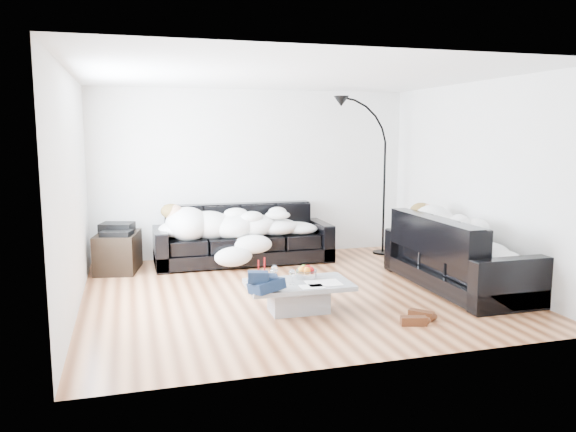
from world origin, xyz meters
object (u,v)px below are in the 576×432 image
object	(u,v)px
sofa_back	(243,234)
coffee_table	(299,297)
sleeper_back	(244,221)
fruit_bowl	(306,272)
sleeper_right	(459,236)
stereo	(117,229)
wine_glass_c	(292,277)
sofa_right	(458,252)
av_cabinet	(118,252)
candle_right	(265,269)
wine_glass_b	(273,276)
floor_lamp	(384,186)
shoes	(417,318)
wine_glass_a	(275,273)
candle_left	(259,270)

from	to	relation	value
sofa_back	coffee_table	distance (m)	2.50
sleeper_back	fruit_bowl	world-z (taller)	sleeper_back
sleeper_right	stereo	distance (m)	4.62
wine_glass_c	fruit_bowl	bearing A→B (deg)	41.65
sofa_right	sleeper_right	world-z (taller)	sofa_right
coffee_table	av_cabinet	distance (m)	3.12
coffee_table	candle_right	distance (m)	0.49
sofa_right	wine_glass_b	size ratio (longest dim) A/B	13.80
sofa_back	floor_lamp	distance (m)	2.39
sleeper_right	coffee_table	size ratio (longest dim) A/B	1.70
shoes	sofa_right	bearing A→B (deg)	69.49
wine_glass_b	shoes	size ratio (longest dim) A/B	0.37
sofa_right	fruit_bowl	bearing A→B (deg)	96.51
shoes	stereo	xyz separation A→B (m)	(-2.99, 3.13, 0.56)
candle_right	av_cabinet	world-z (taller)	candle_right
av_cabinet	stereo	distance (m)	0.34
sleeper_right	wine_glass_a	world-z (taller)	sleeper_right
sofa_right	fruit_bowl	xyz separation A→B (m)	(-2.08, -0.24, -0.05)
sofa_back	wine_glass_b	bearing A→B (deg)	-93.92
fruit_bowl	candle_left	size ratio (longest dim) A/B	1.07
av_cabinet	sleeper_back	bearing A→B (deg)	10.31
sofa_back	fruit_bowl	size ratio (longest dim) A/B	10.97
fruit_bowl	sleeper_right	bearing A→B (deg)	6.51
fruit_bowl	sofa_right	bearing A→B (deg)	6.51
candle_left	candle_right	bearing A→B (deg)	17.68
sofa_right	candle_right	size ratio (longest dim) A/B	9.17
sofa_back	wine_glass_a	bearing A→B (deg)	-93.15
wine_glass_c	candle_right	distance (m)	0.37
fruit_bowl	shoes	xyz separation A→B (m)	(0.94, -0.83, -0.35)
av_cabinet	shoes	bearing A→B (deg)	-35.30
sleeper_back	wine_glass_b	distance (m)	2.41
floor_lamp	wine_glass_a	bearing A→B (deg)	-145.62
stereo	fruit_bowl	bearing A→B (deg)	-31.62
fruit_bowl	stereo	world-z (taller)	stereo
wine_glass_c	floor_lamp	xyz separation A→B (m)	(2.28, 2.54, 0.69)
sofa_back	wine_glass_b	world-z (taller)	sofa_back
sleeper_right	coffee_table	distance (m)	2.31
coffee_table	wine_glass_c	bearing A→B (deg)	-152.66
coffee_table	floor_lamp	world-z (taller)	floor_lamp
sleeper_right	floor_lamp	distance (m)	2.14
wine_glass_a	wine_glass_b	distance (m)	0.09
sleeper_back	sleeper_right	world-z (taller)	sleeper_right
wine_glass_c	shoes	bearing A→B (deg)	-28.30
fruit_bowl	wine_glass_b	size ratio (longest dim) A/B	1.47
wine_glass_c	floor_lamp	bearing A→B (deg)	48.07
sofa_right	wine_glass_c	bearing A→B (deg)	100.75
wine_glass_a	sleeper_back	bearing A→B (deg)	86.78
sofa_back	coffee_table	xyz separation A→B (m)	(0.11, -2.49, -0.26)
wine_glass_c	shoes	size ratio (longest dim) A/B	0.36
av_cabinet	candle_left	bearing A→B (deg)	-45.01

